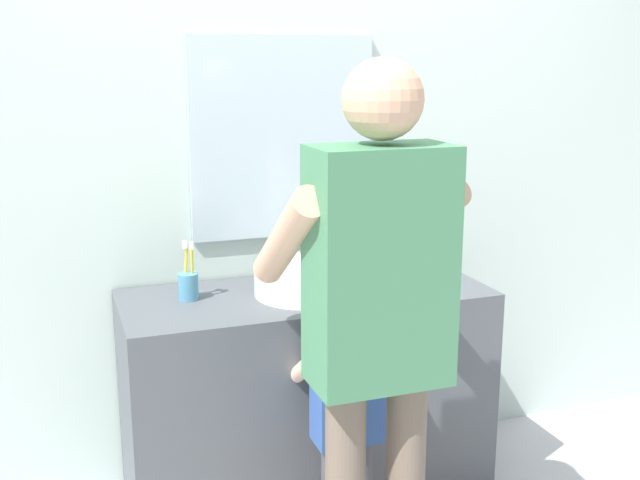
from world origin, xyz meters
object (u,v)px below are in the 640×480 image
at_px(child_toddler, 346,402).
at_px(toothbrush_cup, 188,285).
at_px(adult_parent, 377,302).
at_px(soap_bottle, 392,261).

bearing_deg(child_toddler, toothbrush_cup, 132.17).
height_order(toothbrush_cup, adult_parent, adult_parent).
xyz_separation_m(toothbrush_cup, soap_bottle, (0.78, 0.00, 0.01)).
distance_m(soap_bottle, child_toddler, 0.67).
xyz_separation_m(toothbrush_cup, adult_parent, (0.39, -0.73, 0.12)).
height_order(toothbrush_cup, soap_bottle, toothbrush_cup).
bearing_deg(soap_bottle, adult_parent, -118.06).
distance_m(toothbrush_cup, adult_parent, 0.84).
bearing_deg(child_toddler, soap_bottle, 51.24).
height_order(soap_bottle, adult_parent, adult_parent).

